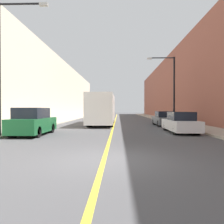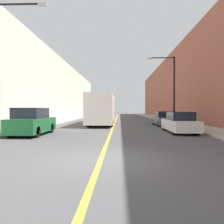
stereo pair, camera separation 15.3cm
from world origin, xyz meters
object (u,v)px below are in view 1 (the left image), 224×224
(bus, at_px, (103,109))
(parked_suv_left, at_px, (33,122))
(car_right_mid, at_px, (164,119))
(street_lamp_right, at_px, (171,85))
(street_lamp_left, at_px, (4,59))
(car_right_near, at_px, (180,123))

(bus, relative_size, parked_suv_left, 2.44)
(car_right_mid, height_order, street_lamp_right, street_lamp_right)
(street_lamp_left, bearing_deg, car_right_near, 16.44)
(street_lamp_right, bearing_deg, bus, 179.99)
(bus, distance_m, car_right_mid, 6.75)
(parked_suv_left, xyz_separation_m, street_lamp_left, (-1.16, -1.48, 3.85))
(parked_suv_left, bearing_deg, car_right_mid, 39.52)
(car_right_mid, height_order, street_lamp_left, street_lamp_left)
(parked_suv_left, distance_m, car_right_mid, 13.56)
(street_lamp_left, relative_size, street_lamp_right, 1.08)
(parked_suv_left, xyz_separation_m, car_right_near, (10.23, 1.88, -0.15))
(car_right_near, bearing_deg, street_lamp_right, 80.98)
(car_right_near, distance_m, car_right_mid, 6.75)
(bus, height_order, street_lamp_right, street_lamp_right)
(bus, xyz_separation_m, parked_suv_left, (-3.91, -9.90, -0.89))
(bus, bearing_deg, street_lamp_left, -114.01)
(bus, relative_size, street_lamp_left, 1.37)
(street_lamp_left, bearing_deg, bus, 65.99)
(bus, xyz_separation_m, car_right_mid, (6.55, -1.28, -1.05))
(street_lamp_left, xyz_separation_m, street_lamp_right, (12.67, 11.38, -0.30))
(parked_suv_left, distance_m, car_right_near, 10.40)
(parked_suv_left, relative_size, street_lamp_left, 0.56)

